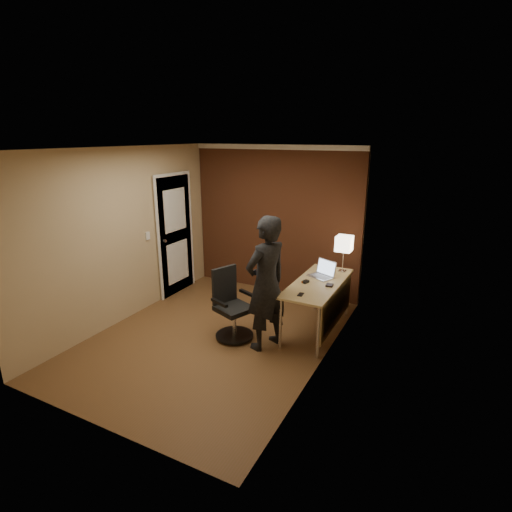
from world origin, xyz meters
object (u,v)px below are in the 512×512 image
Objects in this scene: laptop at (323,272)px; wallet at (330,285)px; desk at (323,292)px; phone at (301,294)px; office_chair at (231,308)px; desk_lamp at (344,244)px; mouse at (305,282)px; person at (266,284)px.

wallet is at bearing -58.65° from laptop.
phone is at bearing -103.16° from desk.
phone is 1.05× the size of wallet.
laptop is 3.71× the size of wallet.
wallet is 1.35m from office_chair.
mouse is (-0.32, -0.69, -0.40)m from desk_lamp.
mouse is at bearing -115.01° from desk_lamp.
office_chair reaches higher than wallet.
desk_lamp is 1.86m from office_chair.
person is (0.53, -0.02, 0.45)m from office_chair.
desk is at bearing 164.83° from person.
desk_lamp is 0.31× the size of person.
mouse is 0.06× the size of person.
person is (-0.31, -0.60, 0.12)m from mouse.
wallet is 0.12× the size of office_chair.
person is at bearing -115.93° from desk_lamp.
office_chair reaches higher than laptop.
phone is at bearing 134.88° from person.
wallet is (0.11, -0.07, 0.14)m from desk.
person is at bearing -114.87° from laptop.
desk_lamp reaches higher than phone.
laptop is 4.08× the size of mouse.
phone is at bearing -92.93° from laptop.
wallet is at bearing 156.60° from person.
wallet is at bearing -32.21° from desk.
person reaches higher than mouse.
mouse is 0.11× the size of office_chair.
wallet is (0.23, 0.46, 0.01)m from phone.
desk is at bearing 147.79° from wallet.
desk_lamp is at bearing 90.58° from wallet.
desk_lamp is at bearing 81.81° from mouse.
wallet is at bearing -89.42° from desk_lamp.
desk_lamp is 1.21m from phone.
office_chair is (-0.83, -0.58, -0.33)m from mouse.
office_chair is at bearing -132.34° from desk_lamp.
mouse is at bearing -174.45° from wallet.
office_chair is at bearing -147.11° from desk.
desk is 0.56m from phone.
desk_lamp is at bearing 80.12° from desk.
mouse is 0.44m from phone.
desk is at bearing -71.27° from laptop.
desk_lamp reaches higher than office_chair.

